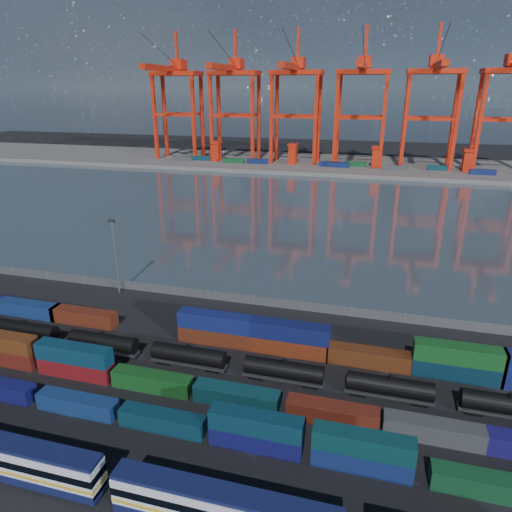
# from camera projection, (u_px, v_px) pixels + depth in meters

# --- Properties ---
(ground) EXTENTS (700.00, 700.00, 0.00)m
(ground) POSITION_uv_depth(u_px,v_px,m) (204.00, 384.00, 69.14)
(ground) COLOR black
(ground) RESTS_ON ground
(harbor_water) EXTENTS (700.00, 700.00, 0.00)m
(harbor_water) POSITION_uv_depth(u_px,v_px,m) (311.00, 212.00, 164.14)
(harbor_water) COLOR #34424B
(harbor_water) RESTS_ON ground
(far_quay) EXTENTS (700.00, 70.00, 2.00)m
(far_quay) POSITION_uv_depth(u_px,v_px,m) (339.00, 165.00, 258.79)
(far_quay) COLOR #514F4C
(far_quay) RESTS_ON ground
(distant_mountains) EXTENTS (2470.00, 1100.00, 520.00)m
(distant_mountains) POSITION_uv_depth(u_px,v_px,m) (407.00, 27.00, 1424.73)
(distant_mountains) COLOR #1E2630
(distant_mountains) RESTS_ON ground
(passenger_train) EXTENTS (75.73, 2.93, 5.03)m
(passenger_train) POSITION_uv_depth(u_px,v_px,m) (224.00, 510.00, 45.61)
(passenger_train) COLOR silver
(passenger_train) RESTS_ON ground
(container_row_south) EXTENTS (139.52, 2.37, 5.06)m
(container_row_south) POSITION_uv_depth(u_px,v_px,m) (47.00, 394.00, 63.70)
(container_row_south) COLOR #3C3E41
(container_row_south) RESTS_ON ground
(container_row_mid) EXTENTS (115.98, 2.50, 5.33)m
(container_row_mid) POSITION_uv_depth(u_px,v_px,m) (267.00, 398.00, 63.07)
(container_row_mid) COLOR #5B1912
(container_row_mid) RESTS_ON ground
(container_row_north) EXTENTS (142.57, 2.68, 5.71)m
(container_row_north) POSITION_uv_depth(u_px,v_px,m) (322.00, 346.00, 74.97)
(container_row_north) COLOR #101653
(container_row_north) RESTS_ON ground
(tanker_string) EXTENTS (121.05, 2.70, 3.86)m
(tanker_string) POSITION_uv_depth(u_px,v_px,m) (145.00, 349.00, 74.82)
(tanker_string) COLOR black
(tanker_string) RESTS_ON ground
(waterfront_fence) EXTENTS (160.12, 0.12, 2.20)m
(waterfront_fence) POSITION_uv_depth(u_px,v_px,m) (253.00, 300.00, 94.12)
(waterfront_fence) COLOR #595B5E
(waterfront_fence) RESTS_ON ground
(yard_light_mast) EXTENTS (1.60, 0.40, 16.60)m
(yard_light_mast) POSITION_uv_depth(u_px,v_px,m) (115.00, 253.00, 96.82)
(yard_light_mast) COLOR slate
(yard_light_mast) RESTS_ON ground
(gantry_cranes) EXTENTS (202.63, 53.05, 71.83)m
(gantry_cranes) POSITION_uv_depth(u_px,v_px,m) (329.00, 84.00, 239.44)
(gantry_cranes) COLOR red
(gantry_cranes) RESTS_ON ground
(quay_containers) EXTENTS (172.58, 10.99, 2.60)m
(quay_containers) POSITION_uv_depth(u_px,v_px,m) (316.00, 164.00, 247.55)
(quay_containers) COLOR navy
(quay_containers) RESTS_ON far_quay
(straddle_carriers) EXTENTS (140.00, 7.00, 11.10)m
(straddle_carriers) POSITION_uv_depth(u_px,v_px,m) (334.00, 155.00, 247.99)
(straddle_carriers) COLOR red
(straddle_carriers) RESTS_ON far_quay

